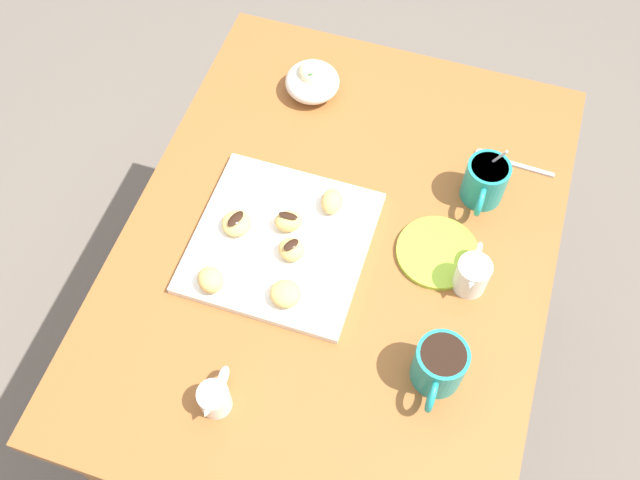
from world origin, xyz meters
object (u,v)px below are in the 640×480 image
(beignet_4, at_px, (236,223))
(beignet_5, at_px, (291,249))
(ice_cream_bowl, at_px, (312,80))
(saucer_lime_left, at_px, (437,252))
(chocolate_sauce_pitcher, at_px, (215,398))
(beignet_3, at_px, (288,223))
(beignet_1, at_px, (332,201))
(pastry_plate_square, at_px, (281,242))
(beignet_0, at_px, (285,294))
(cream_pitcher_white, at_px, (472,274))
(dining_table, at_px, (336,277))
(coffee_mug_teal_right, at_px, (439,365))
(beignet_2, at_px, (210,280))
(coffee_mug_teal_left, at_px, (485,181))

(beignet_4, bearing_deg, beignet_5, 79.03)
(ice_cream_bowl, relative_size, beignet_5, 2.33)
(saucer_lime_left, distance_m, beignet_5, 0.27)
(chocolate_sauce_pitcher, distance_m, beignet_5, 0.30)
(beignet_3, xyz_separation_m, beignet_4, (0.03, -0.09, -0.00))
(ice_cream_bowl, relative_size, beignet_1, 2.14)
(beignet_3, bearing_deg, pastry_plate_square, -9.01)
(pastry_plate_square, distance_m, beignet_0, 0.12)
(ice_cream_bowl, distance_m, beignet_0, 0.49)
(cream_pitcher_white, relative_size, beignet_5, 2.15)
(dining_table, distance_m, chocolate_sauce_pitcher, 0.40)
(coffee_mug_teal_right, bearing_deg, beignet_2, -95.06)
(coffee_mug_teal_left, xyz_separation_m, beignet_1, (0.12, -0.26, -0.02))
(ice_cream_bowl, height_order, saucer_lime_left, ice_cream_bowl)
(pastry_plate_square, xyz_separation_m, saucer_lime_left, (-0.07, 0.28, -0.00))
(dining_table, xyz_separation_m, ice_cream_bowl, (-0.34, -0.16, 0.17))
(saucer_lime_left, bearing_deg, beignet_5, -70.15)
(dining_table, xyz_separation_m, beignet_3, (0.00, -0.09, 0.17))
(beignet_1, distance_m, beignet_3, 0.09)
(cream_pitcher_white, height_order, chocolate_sauce_pitcher, cream_pitcher_white)
(dining_table, height_order, coffee_mug_teal_left, coffee_mug_teal_left)
(beignet_4, bearing_deg, beignet_3, 106.83)
(beignet_1, relative_size, beignet_2, 1.02)
(cream_pitcher_white, height_order, beignet_3, cream_pitcher_white)
(saucer_lime_left, xyz_separation_m, beignet_4, (0.07, -0.37, 0.03))
(saucer_lime_left, relative_size, beignet_4, 2.74)
(cream_pitcher_white, distance_m, beignet_0, 0.33)
(cream_pitcher_white, xyz_separation_m, beignet_3, (-0.00, -0.34, -0.01))
(beignet_0, bearing_deg, saucer_lime_left, 127.32)
(coffee_mug_teal_left, height_order, beignet_0, coffee_mug_teal_left)
(pastry_plate_square, bearing_deg, beignet_3, 170.99)
(coffee_mug_teal_left, relative_size, beignet_2, 2.66)
(coffee_mug_teal_left, distance_m, beignet_2, 0.54)
(beignet_0, distance_m, beignet_1, 0.21)
(chocolate_sauce_pitcher, bearing_deg, coffee_mug_teal_left, 148.49)
(pastry_plate_square, relative_size, beignet_2, 6.06)
(saucer_lime_left, bearing_deg, beignet_1, -98.01)
(coffee_mug_teal_right, bearing_deg, cream_pitcher_white, 174.53)
(saucer_lime_left, bearing_deg, pastry_plate_square, -76.13)
(beignet_1, distance_m, beignet_5, 0.13)
(beignet_5, bearing_deg, chocolate_sauce_pitcher, -5.47)
(ice_cream_bowl, bearing_deg, coffee_mug_teal_right, 36.33)
(coffee_mug_teal_right, bearing_deg, saucer_lime_left, -167.75)
(beignet_1, bearing_deg, ice_cream_bowl, -154.76)
(saucer_lime_left, bearing_deg, beignet_2, -62.20)
(coffee_mug_teal_right, bearing_deg, ice_cream_bowl, -143.67)
(coffee_mug_teal_left, distance_m, beignet_1, 0.29)
(pastry_plate_square, xyz_separation_m, beignet_3, (-0.03, 0.00, 0.03))
(coffee_mug_teal_right, relative_size, beignet_2, 2.42)
(coffee_mug_teal_right, relative_size, beignet_5, 2.58)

